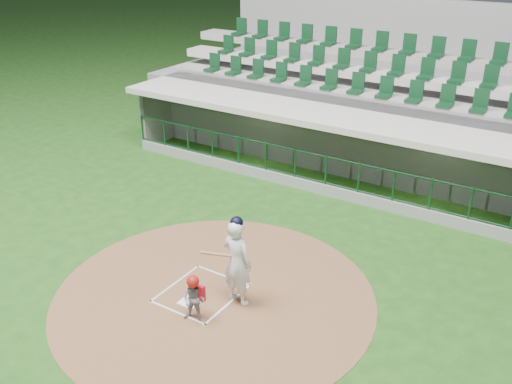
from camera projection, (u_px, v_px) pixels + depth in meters
ground at (209, 287)px, 13.09m from camera, size 120.00×120.00×0.00m
dirt_circle at (215, 295)px, 12.79m from camera, size 7.20×7.20×0.01m
home_plate at (190, 302)px, 12.55m from camera, size 0.43×0.43×0.02m
batter_box_chalk at (201, 293)px, 12.86m from camera, size 1.55×1.80×0.01m
dugout_structure at (353, 148)px, 18.63m from camera, size 16.40×3.70×3.00m
seating_deck at (387, 111)px, 20.83m from camera, size 17.00×6.72×5.15m
batter at (237, 261)px, 12.15m from camera, size 0.94×0.93×2.10m
catcher at (194, 298)px, 11.77m from camera, size 0.57×0.49×1.08m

